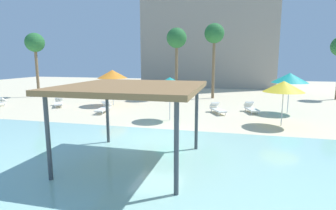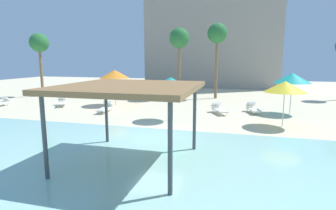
{
  "view_description": "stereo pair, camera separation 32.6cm",
  "coord_description": "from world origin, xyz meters",
  "px_view_note": "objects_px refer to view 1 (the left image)",
  "views": [
    {
      "loc": [
        3.51,
        -12.34,
        3.79
      ],
      "look_at": [
        0.01,
        2.0,
        1.3
      ],
      "focal_mm": 28.79,
      "sensor_mm": 36.0,
      "label": 1
    },
    {
      "loc": [
        3.82,
        -12.26,
        3.79
      ],
      "look_at": [
        0.01,
        2.0,
        1.3
      ],
      "focal_mm": 28.79,
      "sensor_mm": 36.0,
      "label": 2
    }
  ],
  "objects_px": {
    "lounge_chair_5": "(251,108)",
    "palm_tree_0": "(177,40)",
    "beach_umbrella_teal_2": "(290,78)",
    "beach_umbrella_teal_4": "(170,82)",
    "lounge_chair_4": "(59,102)",
    "palm_tree_2": "(214,35)",
    "palm_tree_3": "(35,44)",
    "beach_umbrella_orange_3": "(112,74)",
    "beach_umbrella_yellow_1": "(284,86)",
    "lounge_chair_0": "(104,108)",
    "shade_pavilion": "(133,89)",
    "lounge_chair_3": "(217,109)"
  },
  "relations": [
    {
      "from": "lounge_chair_5",
      "to": "palm_tree_0",
      "type": "xyz_separation_m",
      "value": [
        -6.71,
        5.44,
        5.31
      ]
    },
    {
      "from": "beach_umbrella_teal_2",
      "to": "lounge_chair_5",
      "type": "xyz_separation_m",
      "value": [
        -2.52,
        -0.31,
        -2.2
      ]
    },
    {
      "from": "beach_umbrella_teal_4",
      "to": "lounge_chair_4",
      "type": "bearing_deg",
      "value": 164.19
    },
    {
      "from": "palm_tree_0",
      "to": "palm_tree_2",
      "type": "height_order",
      "value": "palm_tree_2"
    },
    {
      "from": "palm_tree_0",
      "to": "palm_tree_2",
      "type": "bearing_deg",
      "value": 21.0
    },
    {
      "from": "palm_tree_3",
      "to": "beach_umbrella_orange_3",
      "type": "bearing_deg",
      "value": -18.04
    },
    {
      "from": "lounge_chair_4",
      "to": "palm_tree_0",
      "type": "height_order",
      "value": "palm_tree_0"
    },
    {
      "from": "beach_umbrella_yellow_1",
      "to": "palm_tree_3",
      "type": "bearing_deg",
      "value": 161.58
    },
    {
      "from": "lounge_chair_0",
      "to": "lounge_chair_5",
      "type": "xyz_separation_m",
      "value": [
        10.42,
        2.51,
        0.0
      ]
    },
    {
      "from": "beach_umbrella_orange_3",
      "to": "palm_tree_0",
      "type": "distance_m",
      "value": 7.28
    },
    {
      "from": "beach_umbrella_teal_2",
      "to": "beach_umbrella_yellow_1",
      "type": "bearing_deg",
      "value": -104.38
    },
    {
      "from": "shade_pavilion",
      "to": "lounge_chair_5",
      "type": "bearing_deg",
      "value": 66.8
    },
    {
      "from": "shade_pavilion",
      "to": "beach_umbrella_teal_4",
      "type": "xyz_separation_m",
      "value": [
        -0.36,
        7.3,
        -0.3
      ]
    },
    {
      "from": "lounge_chair_4",
      "to": "lounge_chair_0",
      "type": "bearing_deg",
      "value": 39.73
    },
    {
      "from": "beach_umbrella_orange_3",
      "to": "lounge_chair_4",
      "type": "bearing_deg",
      "value": -160.47
    },
    {
      "from": "shade_pavilion",
      "to": "palm_tree_2",
      "type": "relative_size",
      "value": 0.66
    },
    {
      "from": "palm_tree_2",
      "to": "lounge_chair_5",
      "type": "bearing_deg",
      "value": -64.06
    },
    {
      "from": "beach_umbrella_orange_3",
      "to": "shade_pavilion",
      "type": "bearing_deg",
      "value": -61.68
    },
    {
      "from": "lounge_chair_0",
      "to": "palm_tree_0",
      "type": "xyz_separation_m",
      "value": [
        3.71,
        7.96,
        5.31
      ]
    },
    {
      "from": "beach_umbrella_teal_2",
      "to": "palm_tree_0",
      "type": "relative_size",
      "value": 0.42
    },
    {
      "from": "lounge_chair_0",
      "to": "palm_tree_2",
      "type": "distance_m",
      "value": 13.03
    },
    {
      "from": "beach_umbrella_orange_3",
      "to": "palm_tree_3",
      "type": "relative_size",
      "value": 0.46
    },
    {
      "from": "beach_umbrella_teal_4",
      "to": "lounge_chair_3",
      "type": "relative_size",
      "value": 1.38
    },
    {
      "from": "beach_umbrella_yellow_1",
      "to": "palm_tree_0",
      "type": "xyz_separation_m",
      "value": [
        -8.17,
        9.24,
        3.35
      ]
    },
    {
      "from": "beach_umbrella_yellow_1",
      "to": "beach_umbrella_orange_3",
      "type": "xyz_separation_m",
      "value": [
        -12.52,
        4.24,
        0.33
      ]
    },
    {
      "from": "beach_umbrella_teal_2",
      "to": "palm_tree_3",
      "type": "height_order",
      "value": "palm_tree_3"
    },
    {
      "from": "beach_umbrella_orange_3",
      "to": "palm_tree_0",
      "type": "bearing_deg",
      "value": 48.98
    },
    {
      "from": "lounge_chair_5",
      "to": "lounge_chair_0",
      "type": "bearing_deg",
      "value": -91.56
    },
    {
      "from": "beach_umbrella_yellow_1",
      "to": "beach_umbrella_teal_2",
      "type": "bearing_deg",
      "value": 75.62
    },
    {
      "from": "beach_umbrella_teal_2",
      "to": "beach_umbrella_teal_4",
      "type": "xyz_separation_m",
      "value": [
        -7.67,
        -4.19,
        -0.08
      ]
    },
    {
      "from": "beach_umbrella_yellow_1",
      "to": "lounge_chair_3",
      "type": "xyz_separation_m",
      "value": [
        -3.83,
        2.92,
        -1.96
      ]
    },
    {
      "from": "lounge_chair_0",
      "to": "lounge_chair_5",
      "type": "height_order",
      "value": "same"
    },
    {
      "from": "shade_pavilion",
      "to": "lounge_chair_5",
      "type": "height_order",
      "value": "shade_pavilion"
    },
    {
      "from": "beach_umbrella_orange_3",
      "to": "palm_tree_3",
      "type": "xyz_separation_m",
      "value": [
        -9.88,
        3.22,
        2.72
      ]
    },
    {
      "from": "lounge_chair_3",
      "to": "palm_tree_0",
      "type": "xyz_separation_m",
      "value": [
        -4.35,
        6.31,
        5.31
      ]
    },
    {
      "from": "beach_umbrella_teal_2",
      "to": "palm_tree_2",
      "type": "bearing_deg",
      "value": 131.99
    },
    {
      "from": "shade_pavilion",
      "to": "beach_umbrella_teal_2",
      "type": "bearing_deg",
      "value": 57.54
    },
    {
      "from": "beach_umbrella_teal_2",
      "to": "shade_pavilion",
      "type": "bearing_deg",
      "value": -122.46
    },
    {
      "from": "beach_umbrella_yellow_1",
      "to": "palm_tree_3",
      "type": "height_order",
      "value": "palm_tree_3"
    },
    {
      "from": "lounge_chair_3",
      "to": "palm_tree_3",
      "type": "distance_m",
      "value": 19.76
    },
    {
      "from": "beach_umbrella_teal_2",
      "to": "beach_umbrella_teal_4",
      "type": "relative_size",
      "value": 1.06
    },
    {
      "from": "palm_tree_2",
      "to": "beach_umbrella_teal_4",
      "type": "bearing_deg",
      "value": -99.95
    },
    {
      "from": "beach_umbrella_orange_3",
      "to": "lounge_chair_3",
      "type": "distance_m",
      "value": 9.08
    },
    {
      "from": "beach_umbrella_yellow_1",
      "to": "palm_tree_0",
      "type": "distance_m",
      "value": 12.78
    },
    {
      "from": "lounge_chair_4",
      "to": "palm_tree_0",
      "type": "xyz_separation_m",
      "value": [
        8.51,
        6.47,
        5.31
      ]
    },
    {
      "from": "beach_umbrella_teal_2",
      "to": "beach_umbrella_teal_4",
      "type": "distance_m",
      "value": 8.74
    },
    {
      "from": "beach_umbrella_teal_4",
      "to": "palm_tree_0",
      "type": "xyz_separation_m",
      "value": [
        -1.56,
        9.32,
        3.19
      ]
    },
    {
      "from": "beach_umbrella_yellow_1",
      "to": "lounge_chair_3",
      "type": "relative_size",
      "value": 1.32
    },
    {
      "from": "beach_umbrella_teal_2",
      "to": "lounge_chair_4",
      "type": "relative_size",
      "value": 1.5
    },
    {
      "from": "beach_umbrella_teal_2",
      "to": "palm_tree_3",
      "type": "bearing_deg",
      "value": 171.85
    }
  ]
}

